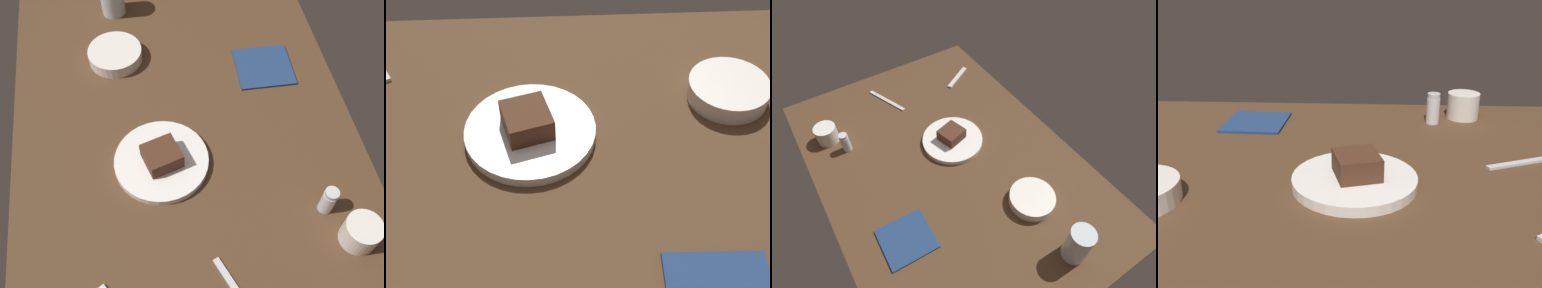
{
  "view_description": "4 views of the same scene",
  "coord_description": "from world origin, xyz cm",
  "views": [
    {
      "loc": [
        -64.19,
        9.68,
        96.18
      ],
      "look_at": [
        -5.95,
        -0.5,
        7.24
      ],
      "focal_mm": 43.18,
      "sensor_mm": 36.0,
      "label": 1
    },
    {
      "loc": [
        -2.29,
        -52.81,
        67.04
      ],
      "look_at": [
        0.37,
        0.02,
        8.14
      ],
      "focal_mm": 48.03,
      "sensor_mm": 36.0,
      "label": 2
    },
    {
      "loc": [
        63.16,
        -33.28,
        96.39
      ],
      "look_at": [
        -1.67,
        8.37,
        6.34
      ],
      "focal_mm": 31.09,
      "sensor_mm": 36.0,
      "label": 3
    },
    {
      "loc": [
        -10.06,
        76.04,
        39.03
      ],
      "look_at": [
        -6.22,
        0.76,
        8.29
      ],
      "focal_mm": 41.09,
      "sensor_mm": 36.0,
      "label": 4
    }
  ],
  "objects": [
    {
      "name": "dining_table",
      "position": [
        0.0,
        0.0,
        1.5
      ],
      "size": [
        120.0,
        84.0,
        3.0
      ],
      "primitive_type": "cube",
      "color": "#4C331E",
      "rests_on": "ground"
    },
    {
      "name": "dessert_plate",
      "position": [
        -7.35,
        6.98,
        3.92
      ],
      "size": [
        22.09,
        22.09,
        1.84
      ],
      "primitive_type": "cylinder",
      "color": "white",
      "rests_on": "dining_table"
    },
    {
      "name": "chocolate_cake_slice",
      "position": [
        -7.72,
        6.82,
        6.89
      ],
      "size": [
        9.38,
        9.72,
        4.11
      ],
      "primitive_type": "cube",
      "rotation": [
        0.0,
        0.0,
        3.42
      ],
      "color": "#472819",
      "rests_on": "dessert_plate"
    },
    {
      "name": "side_bowl",
      "position": [
        28.25,
        14.84,
        4.74
      ],
      "size": [
        14.55,
        14.55,
        3.47
      ],
      "primitive_type": "cylinder",
      "color": "white",
      "rests_on": "dining_table"
    }
  ]
}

